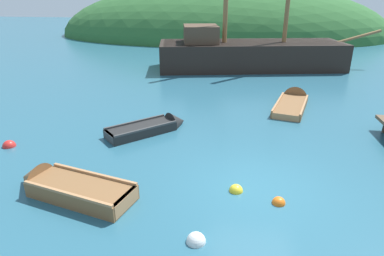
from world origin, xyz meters
The scene contains 10 objects.
ground_plane centered at (0.00, 0.00, 0.00)m, with size 120.00×120.00×0.00m, color #285B70.
shore_hill centered at (-2.69, 33.39, 0.00)m, with size 38.12×20.12×11.92m, color #2D602D.
sailing_ship centered at (0.11, 15.31, 0.68)m, with size 15.01×5.84×11.19m.
rowboat_near_dock centered at (-3.73, 3.51, 0.10)m, with size 2.99×2.88×0.91m.
rowboat_far centered at (-4.96, -0.97, 0.15)m, with size 3.59×1.97×1.05m.
rowboat_outer_left centered at (2.02, 7.49, 0.08)m, with size 2.18×4.03×1.16m.
buoy_orange centered at (0.53, -0.71, 0.00)m, with size 0.34×0.34×0.34m, color orange.
buoy_yellow centered at (-0.54, -0.28, 0.00)m, with size 0.37×0.37×0.37m, color yellow.
buoy_red centered at (-8.30, 1.51, 0.00)m, with size 0.44×0.44×0.44m, color red.
buoy_white centered at (-1.37, -2.37, 0.00)m, with size 0.42×0.42×0.42m, color white.
Camera 1 is at (-0.71, -8.07, 4.95)m, focal length 31.54 mm.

